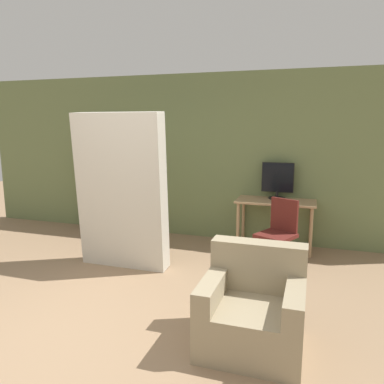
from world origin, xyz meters
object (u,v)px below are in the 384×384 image
Objects in this scene: armchair at (253,309)px; office_chair at (278,240)px; mattress_near at (122,192)px; bookshelf at (97,184)px; monitor at (278,180)px.

office_chair is at bearing 89.20° from armchair.
armchair is at bearing -33.25° from mattress_near.
bookshelf is at bearing 139.44° from armchair.
monitor reaches higher than office_chair.
monitor is at bearing 97.26° from office_chair.
mattress_near is (-1.96, -0.67, 0.66)m from office_chair.
mattress_near is at bearing 146.75° from armchair.
monitor is 1.09m from office_chair.
monitor is at bearing -0.22° from bookshelf.
bookshelf is at bearing 165.53° from office_chair.
bookshelf is at bearing 130.99° from mattress_near.
monitor is 0.66× the size of armchair.
armchair is at bearing -88.36° from monitor.
mattress_near is 2.41× the size of armchair.
bookshelf reaches higher than armchair.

